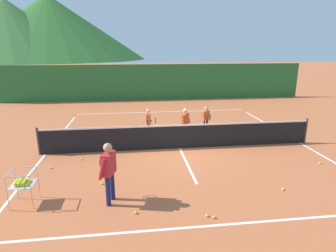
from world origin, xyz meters
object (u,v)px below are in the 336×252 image
at_px(student_2, 206,117).
at_px(tennis_ball_7, 51,168).
at_px(instructor, 109,168).
at_px(tennis_net, 180,136).
at_px(tennis_ball_8, 136,212).
at_px(tennis_ball_0, 320,163).
at_px(tennis_ball_1, 283,189).
at_px(ball_cart, 22,183).
at_px(tennis_ball_5, 108,170).
at_px(tennis_ball_6, 102,183).
at_px(tennis_ball_2, 81,159).
at_px(tennis_ball_4, 207,216).
at_px(tennis_ball_3, 214,217).
at_px(student_0, 149,120).
at_px(student_1, 185,121).

relative_size(student_2, tennis_ball_7, 17.69).
relative_size(instructor, tennis_ball_7, 23.84).
xyz_separation_m(tennis_net, tennis_ball_8, (-1.81, -4.33, -0.47)).
bearing_deg(tennis_net, tennis_ball_0, -25.23).
distance_m(tennis_ball_0, tennis_ball_1, 2.70).
bearing_deg(student_2, ball_cart, -138.02).
bearing_deg(tennis_ball_0, tennis_ball_1, -144.72).
relative_size(tennis_ball_5, tennis_ball_6, 1.00).
relative_size(student_2, tennis_ball_2, 17.69).
distance_m(student_2, tennis_ball_2, 6.03).
xyz_separation_m(student_2, tennis_ball_4, (-1.73, -6.75, -0.69)).
xyz_separation_m(tennis_ball_1, tennis_ball_6, (-5.09, 0.99, 0.00)).
distance_m(tennis_ball_2, tennis_ball_3, 5.46).
xyz_separation_m(tennis_net, tennis_ball_1, (2.32, -3.69, -0.47)).
bearing_deg(instructor, tennis_ball_4, -22.53).
height_order(student_2, tennis_ball_1, student_2).
bearing_deg(student_0, tennis_net, -53.75).
bearing_deg(student_1, instructor, -120.35).
height_order(tennis_ball_4, tennis_ball_7, same).
xyz_separation_m(ball_cart, tennis_ball_8, (2.81, -0.81, -0.56)).
xyz_separation_m(tennis_net, student_2, (1.60, 2.08, 0.23)).
xyz_separation_m(student_1, tennis_ball_8, (-2.25, -5.53, -0.77)).
height_order(student_1, student_2, student_1).
distance_m(instructor, tennis_ball_5, 2.14).
height_order(tennis_ball_0, tennis_ball_5, same).
xyz_separation_m(ball_cart, tennis_ball_3, (4.63, -1.23, -0.56)).
relative_size(tennis_ball_0, tennis_ball_1, 1.00).
height_order(tennis_ball_1, tennis_ball_3, same).
height_order(tennis_ball_6, tennis_ball_8, same).
distance_m(instructor, tennis_ball_6, 1.41).
distance_m(student_0, tennis_ball_6, 4.61).
distance_m(instructor, student_1, 5.70).
height_order(student_1, ball_cart, student_1).
bearing_deg(tennis_ball_0, student_0, 147.01).
distance_m(tennis_ball_5, tennis_ball_6, 0.91).
bearing_deg(student_2, tennis_ball_1, -82.87).
height_order(student_1, tennis_ball_7, student_1).
distance_m(tennis_ball_2, tennis_ball_7, 1.07).
bearing_deg(ball_cart, student_0, 55.31).
distance_m(tennis_ball_3, tennis_ball_5, 3.98).
bearing_deg(tennis_ball_2, tennis_ball_3, -47.30).
height_order(student_0, tennis_ball_2, student_0).
relative_size(tennis_ball_2, tennis_ball_6, 1.00).
height_order(tennis_net, student_1, student_1).
distance_m(tennis_net, tennis_ball_1, 4.39).
bearing_deg(tennis_ball_6, tennis_ball_2, 115.09).
distance_m(student_0, student_2, 2.78).
xyz_separation_m(tennis_net, tennis_ball_7, (-4.55, -1.36, -0.47)).
height_order(tennis_ball_2, tennis_ball_8, same).
distance_m(tennis_ball_4, tennis_ball_7, 5.52).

